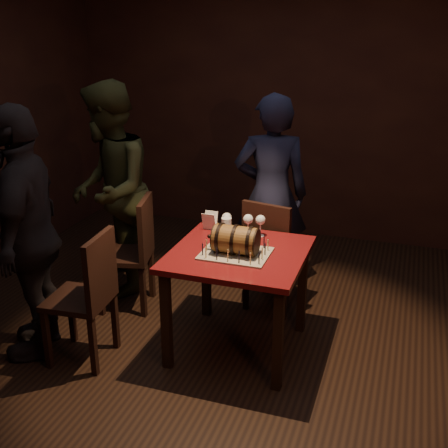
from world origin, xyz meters
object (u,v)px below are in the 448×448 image
at_px(chair_left_rear, 135,247).
at_px(person_left_front, 29,234).
at_px(chair_back, 271,250).
at_px(barrel_cake, 236,240).
at_px(person_back, 271,195).
at_px(pint_of_ale, 226,228).
at_px(wine_glass_mid, 248,220).
at_px(pub_table, 238,266).
at_px(wine_glass_right, 260,221).
at_px(wine_glass_left, 227,219).
at_px(chair_left_front, 89,291).
at_px(person_left_rear, 110,191).

height_order(chair_left_rear, person_left_front, person_left_front).
relative_size(chair_back, person_left_front, 0.53).
relative_size(barrel_cake, person_back, 0.21).
distance_m(pint_of_ale, person_left_front, 1.35).
distance_m(wine_glass_mid, person_left_front, 1.51).
xyz_separation_m(chair_back, person_back, (-0.11, 0.40, 0.32)).
bearing_deg(person_back, wine_glass_mid, 74.99).
relative_size(pub_table, person_back, 0.53).
relative_size(wine_glass_mid, wine_glass_right, 1.00).
bearing_deg(wine_glass_left, chair_left_front, -133.86).
distance_m(pint_of_ale, person_back, 0.82).
xyz_separation_m(chair_left_rear, chair_left_front, (0.07, -0.78, 0.00)).
distance_m(wine_glass_right, person_left_front, 1.60).
distance_m(wine_glass_left, wine_glass_right, 0.25).
distance_m(chair_left_rear, person_back, 1.21).
distance_m(wine_glass_left, chair_back, 0.54).
bearing_deg(person_left_rear, barrel_cake, 41.75).
xyz_separation_m(barrel_cake, chair_left_rear, (-0.96, 0.38, -0.33)).
bearing_deg(wine_glass_right, chair_back, 87.63).
height_order(pub_table, wine_glass_right, wine_glass_right).
height_order(barrel_cake, wine_glass_left, barrel_cake).
distance_m(person_back, person_left_rear, 1.34).
bearing_deg(pub_table, person_left_rear, 156.76).
distance_m(wine_glass_mid, wine_glass_right, 0.09).
bearing_deg(chair_left_rear, chair_left_front, -85.23).
distance_m(wine_glass_left, pint_of_ale, 0.09).
height_order(pub_table, chair_left_front, chair_left_front).
bearing_deg(barrel_cake, pint_of_ale, 119.86).
height_order(wine_glass_left, person_left_rear, person_left_rear).
height_order(wine_glass_mid, pint_of_ale, wine_glass_mid).
bearing_deg(person_left_rear, chair_back, 69.80).
height_order(barrel_cake, chair_left_rear, barrel_cake).
distance_m(wine_glass_right, person_back, 0.71).
bearing_deg(person_left_rear, pint_of_ale, 50.27).
relative_size(barrel_cake, chair_back, 0.38).
bearing_deg(pint_of_ale, barrel_cake, -60.14).
relative_size(barrel_cake, person_left_front, 0.20).
relative_size(barrel_cake, pint_of_ale, 2.34).
height_order(chair_back, chair_left_front, same).
bearing_deg(chair_left_rear, pub_table, -18.50).
xyz_separation_m(wine_glass_mid, chair_back, (0.10, 0.31, -0.34)).
bearing_deg(wine_glass_mid, pint_of_ale, -143.47).
bearing_deg(wine_glass_right, chair_left_rear, 179.87).
xyz_separation_m(pint_of_ale, person_left_front, (-1.17, -0.67, 0.05)).
distance_m(pint_of_ale, chair_left_rear, 0.87).
height_order(barrel_cake, pint_of_ale, barrel_cake).
bearing_deg(person_left_front, person_back, 117.40).
distance_m(barrel_cake, wine_glass_right, 0.38).
bearing_deg(person_back, wine_glass_left, 62.94).
bearing_deg(chair_left_rear, barrel_cake, -21.44).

